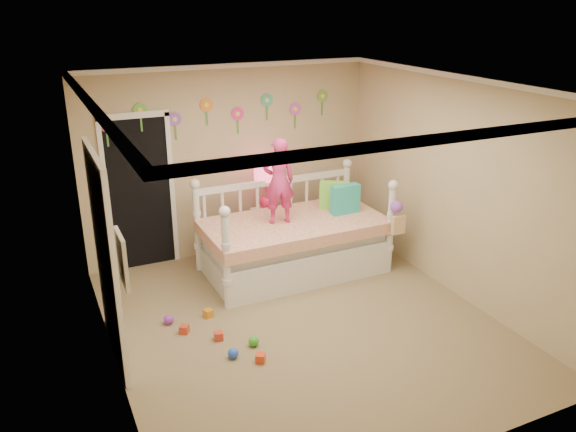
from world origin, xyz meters
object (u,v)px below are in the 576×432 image
daybed (294,225)px  child (279,181)px  nightstand (267,230)px  table_lamp (266,175)px

daybed → child: (-0.20, 0.01, 0.62)m
nightstand → table_lamp: 0.81m
child → nightstand: child is taller
child → table_lamp: (0.13, 0.71, -0.13)m
daybed → child: child is taller
child → table_lamp: 0.74m
table_lamp → nightstand: bearing=-104.0°
child → nightstand: bearing=-92.3°
nightstand → table_lamp: table_lamp is taller
daybed → nightstand: size_ratio=3.68×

